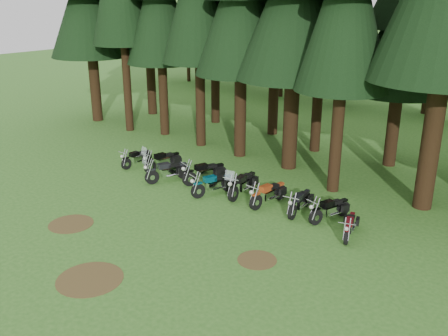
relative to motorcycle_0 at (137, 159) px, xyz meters
The scene contains 20 objects.
ground 7.74m from the motorcycle_0, 34.95° to the right, with size 120.00×120.00×0.00m, color #2F671F.
pine_back_4 15.71m from the motorcycle_0, 40.37° to the left, with size 4.94×4.94×13.78m.
decid_0 26.69m from the motorcycle_0, 127.11° to the left, with size 8.00×7.78×10.00m.
decid_1 24.03m from the motorcycle_0, 114.33° to the left, with size 7.91×7.69×9.88m.
decid_2 21.25m from the motorcycle_0, 101.38° to the left, with size 6.72×6.53×8.40m.
decid_3 21.16m from the motorcycle_0, 85.52° to the left, with size 6.12×5.95×7.65m.
decid_4 23.61m from the motorcycle_0, 70.12° to the left, with size 5.93×5.76×7.41m.
dirt_patch_0 7.25m from the motorcycle_0, 62.57° to the right, with size 1.80×1.80×0.01m, color #4C3D1E.
dirt_patch_1 11.53m from the motorcycle_0, 19.93° to the right, with size 1.40×1.40×0.01m, color #4C3D1E.
dirt_patch_2 11.18m from the motorcycle_0, 48.96° to the right, with size 2.20×2.20×0.01m, color #4C3D1E.
motorcycle_0 is the anchor object (origin of this frame).
motorcycle_1 1.61m from the motorcycle_0, 16.50° to the left, with size 0.72×2.34×1.47m.
motorcycle_2 2.95m from the motorcycle_0, 10.59° to the right, with size 1.17×2.34×1.52m.
motorcycle_3 4.49m from the motorcycle_0, ahead, with size 0.97×2.32×0.98m.
motorcycle_4 5.77m from the motorcycle_0, ahead, with size 0.87×2.22×0.94m.
motorcycle_5 6.86m from the motorcycle_0, ahead, with size 0.66×2.48×1.56m.
motorcycle_6 8.37m from the motorcycle_0, ahead, with size 0.42×2.32×0.94m.
motorcycle_7 9.89m from the motorcycle_0, ahead, with size 0.48×2.19×0.89m.
motorcycle_8 11.24m from the motorcycle_0, ahead, with size 0.78×2.14×0.89m.
motorcycle_9 12.50m from the motorcycle_0, ahead, with size 0.73×1.90×0.80m.
Camera 1 is at (13.42, -12.10, 8.94)m, focal length 40.00 mm.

